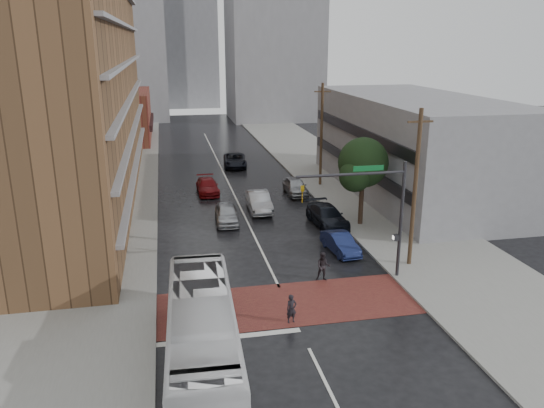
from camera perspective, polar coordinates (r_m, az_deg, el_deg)
ground at (r=29.02m, az=1.87°, el=-11.13°), size 160.00×160.00×0.00m
crosswalk at (r=29.45m, az=1.64°, el=-10.67°), size 14.00×5.00×0.02m
sidewalk_west at (r=51.98m, az=-17.14°, el=1.09°), size 9.00×90.00×0.15m
sidewalk_east at (r=54.57m, az=7.61°, el=2.46°), size 9.00×90.00×0.15m
apartment_block at (r=49.51m, az=-21.69°, el=16.27°), size 10.00×44.00×28.00m
storefront_west at (r=79.75m, az=-15.91°, el=9.08°), size 8.00×16.00×7.00m
building_east at (r=51.03m, az=14.98°, el=6.10°), size 11.00×26.00×9.00m
distant_tower_west at (r=103.20m, az=-16.74°, el=17.67°), size 18.00×16.00×32.00m
distant_tower_east at (r=99.00m, az=0.19°, el=19.57°), size 16.00×14.00×36.00m
distant_tower_center at (r=120.02m, az=-8.97°, el=16.07°), size 12.00×10.00×24.00m
street_tree at (r=40.65m, az=9.77°, el=4.07°), size 4.20×4.10×6.90m
signal_mast at (r=31.14m, az=11.41°, el=-0.04°), size 6.50×0.30×7.20m
utility_pole_near at (r=33.55m, az=15.14°, el=1.66°), size 1.60×0.26×10.00m
utility_pole_far at (r=51.77m, az=5.34°, el=7.47°), size 1.60×0.26×10.00m
transit_bus at (r=23.55m, az=-7.52°, el=-13.83°), size 3.30×12.15×3.36m
pedestrian_a at (r=27.33m, az=2.11°, el=-11.21°), size 0.62×0.47×1.53m
pedestrian_b at (r=31.90m, az=5.53°, el=-6.71°), size 1.00×0.87×1.78m
car_travel_a at (r=41.79m, az=-4.91°, el=-1.05°), size 2.01×4.51×1.51m
car_travel_b at (r=44.60m, az=-1.43°, el=0.27°), size 1.83×5.02×1.64m
car_travel_c at (r=50.22m, az=-6.95°, el=1.92°), size 2.01×4.77×1.38m
suv_travel at (r=60.77m, az=-4.01°, el=4.72°), size 2.95×5.60×1.50m
car_parked_near at (r=36.20m, az=7.37°, el=-4.21°), size 1.84×4.14×1.32m
car_parked_mid at (r=41.30m, az=5.95°, el=-1.29°), size 2.58×5.43×1.53m
car_parked_far at (r=49.55m, az=2.54°, el=1.93°), size 1.92×4.61×1.56m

